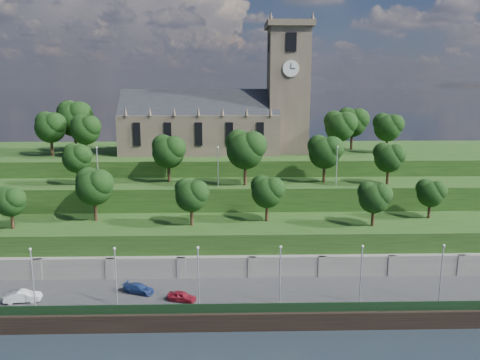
{
  "coord_description": "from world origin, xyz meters",
  "views": [
    {
      "loc": [
        1.72,
        -51.15,
        28.73
      ],
      "look_at": [
        3.79,
        30.0,
        12.32
      ],
      "focal_mm": 35.0,
      "sensor_mm": 36.0,
      "label": 1
    }
  ],
  "objects_px": {
    "church": "(223,116)",
    "car_left": "(182,296)",
    "car_right": "(139,288)",
    "car_middle": "(23,296)"
  },
  "relations": [
    {
      "from": "car_middle",
      "to": "car_right",
      "type": "relative_size",
      "value": 1.05
    },
    {
      "from": "car_left",
      "to": "car_right",
      "type": "distance_m",
      "value": 6.42
    },
    {
      "from": "church",
      "to": "car_left",
      "type": "distance_m",
      "value": 46.81
    },
    {
      "from": "church",
      "to": "car_left",
      "type": "height_order",
      "value": "church"
    },
    {
      "from": "car_right",
      "to": "car_middle",
      "type": "bearing_deg",
      "value": 120.44
    },
    {
      "from": "car_left",
      "to": "car_right",
      "type": "relative_size",
      "value": 0.88
    },
    {
      "from": "church",
      "to": "car_middle",
      "type": "xyz_separation_m",
      "value": [
        -25.04,
        -41.73,
        -19.8
      ]
    },
    {
      "from": "car_left",
      "to": "car_middle",
      "type": "height_order",
      "value": "car_middle"
    },
    {
      "from": "car_left",
      "to": "car_middle",
      "type": "relative_size",
      "value": 0.84
    },
    {
      "from": "car_left",
      "to": "church",
      "type": "bearing_deg",
      "value": 12.84
    }
  ]
}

